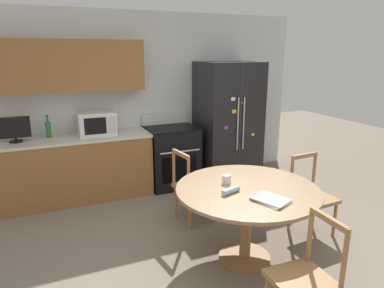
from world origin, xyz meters
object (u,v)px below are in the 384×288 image
object	(u,v)px
dining_chair_near	(305,280)
microwave	(97,123)
refrigerator	(228,122)
oven_range	(172,156)
counter_bottle	(48,129)
dining_chair_far	(192,187)
dining_chair_right	(312,197)
candle_glass	(226,180)
countertop_tv	(14,129)

from	to	relation	value
dining_chair_near	microwave	bearing A→B (deg)	18.23
refrigerator	oven_range	world-z (taller)	refrigerator
microwave	refrigerator	bearing A→B (deg)	-3.23
counter_bottle	dining_chair_far	size ratio (longest dim) A/B	0.34
dining_chair_far	dining_chair_right	bearing A→B (deg)	45.90
microwave	dining_chair_near	xyz separation A→B (m)	(0.97, -3.17, -0.63)
dining_chair_near	dining_chair_right	bearing A→B (deg)	-42.20
refrigerator	dining_chair_far	distance (m)	1.66
refrigerator	microwave	world-z (taller)	refrigerator
refrigerator	counter_bottle	size ratio (longest dim) A/B	6.15
oven_range	dining_chair_near	distance (m)	3.13
dining_chair_far	candle_glass	xyz separation A→B (m)	(0.04, -0.76, 0.36)
dining_chair_far	oven_range	bearing A→B (deg)	163.10
microwave	counter_bottle	distance (m)	0.64
oven_range	dining_chair_right	size ratio (longest dim) A/B	1.20
countertop_tv	dining_chair_right	size ratio (longest dim) A/B	0.42
refrigerator	dining_chair_near	distance (m)	3.27
microwave	countertop_tv	world-z (taller)	countertop_tv
countertop_tv	refrigerator	bearing A→B (deg)	-1.84
refrigerator	microwave	xyz separation A→B (m)	(-2.01, 0.11, 0.12)
microwave	countertop_tv	xyz separation A→B (m)	(-1.03, -0.02, 0.02)
candle_glass	dining_chair_far	bearing A→B (deg)	92.93
oven_range	dining_chair_near	size ratio (longest dim) A/B	1.20
countertop_tv	dining_chair_right	bearing A→B (deg)	-33.65
countertop_tv	counter_bottle	world-z (taller)	countertop_tv
microwave	dining_chair_right	bearing A→B (deg)	-45.25
dining_chair_right	candle_glass	bearing A→B (deg)	-5.13
refrigerator	dining_chair_right	distance (m)	2.00
counter_bottle	candle_glass	size ratio (longest dim) A/B	3.48
dining_chair_far	dining_chair_right	size ratio (longest dim) A/B	1.00
dining_chair_right	candle_glass	xyz separation A→B (m)	(-1.09, 0.03, 0.36)
counter_bottle	dining_chair_near	distance (m)	3.68
oven_range	candle_glass	xyz separation A→B (m)	(-0.13, -1.97, 0.33)
dining_chair_near	counter_bottle	bearing A→B (deg)	27.32
oven_range	countertop_tv	world-z (taller)	countertop_tv
oven_range	dining_chair_far	distance (m)	1.22
oven_range	dining_chair_right	distance (m)	2.22
counter_bottle	candle_glass	distance (m)	2.64
countertop_tv	dining_chair_far	size ratio (longest dim) A/B	0.42
candle_glass	countertop_tv	bearing A→B (deg)	134.58
countertop_tv	candle_glass	distance (m)	2.83
counter_bottle	candle_glass	world-z (taller)	counter_bottle
dining_chair_near	oven_range	bearing A→B (deg)	-0.80
counter_bottle	dining_chair_far	world-z (taller)	counter_bottle
refrigerator	counter_bottle	xyz separation A→B (m)	(-2.64, 0.20, 0.08)
counter_bottle	dining_chair_right	bearing A→B (deg)	-38.82
oven_range	candle_glass	bearing A→B (deg)	-93.89
oven_range	countertop_tv	xyz separation A→B (m)	(-2.11, 0.03, 0.61)
microwave	dining_chair_far	xyz separation A→B (m)	(0.91, -1.25, -0.63)
microwave	counter_bottle	bearing A→B (deg)	171.87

